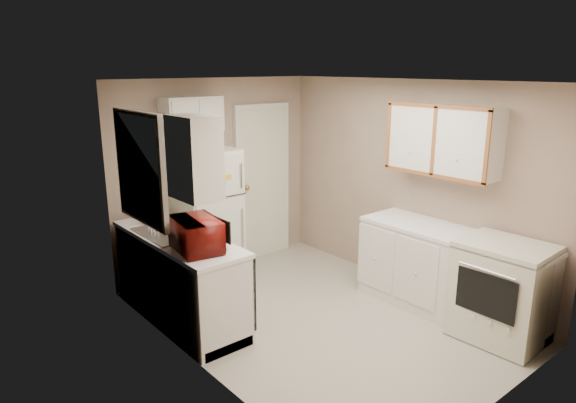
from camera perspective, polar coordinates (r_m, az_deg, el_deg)
floor at (r=5.49m, az=3.44°, el=-12.74°), size 3.80×3.80×0.00m
ceiling at (r=4.86m, az=3.89°, el=13.18°), size 3.80×3.80×0.00m
wall_left at (r=4.24m, az=-10.24°, el=-3.81°), size 3.80×3.80×0.00m
wall_right at (r=6.07m, az=13.29°, el=1.71°), size 3.80×3.80×0.00m
wall_back at (r=6.51m, az=-7.95°, el=2.86°), size 2.80×2.80×0.00m
wall_front at (r=3.96m, az=23.03°, el=-6.16°), size 2.80×2.80×0.00m
left_counter at (r=5.38m, az=-11.92°, el=-8.32°), size 0.60×1.80×0.90m
dishwasher at (r=5.03m, az=-5.70°, el=-9.29°), size 0.03×0.58×0.72m
sink at (r=5.36m, az=-12.92°, el=-3.78°), size 0.54×0.74×0.16m
microwave at (r=4.75m, az=-10.09°, el=-3.64°), size 0.58×0.38×0.36m
soap_bottle at (r=5.65m, az=-15.34°, el=-1.48°), size 0.09×0.09×0.16m
window_blinds at (r=5.07m, az=-16.01°, el=3.60°), size 0.10×0.98×1.08m
upper_cabinet_left at (r=4.35m, az=-10.34°, el=4.83°), size 0.30×0.45×0.70m
refrigerator at (r=6.10m, az=-9.07°, el=-1.77°), size 0.68×0.66×1.62m
cabinet_over_fridge at (r=6.06m, az=-10.69°, el=9.51°), size 0.70×0.30×0.40m
interior_door at (r=6.91m, az=-2.80°, el=2.15°), size 0.86×0.06×2.08m
right_counter at (r=5.63m, az=17.52°, el=-7.67°), size 0.60×2.00×0.90m
stove at (r=5.30m, az=22.67°, el=-9.18°), size 0.68×0.82×0.97m
upper_cabinet_right at (r=5.56m, az=16.85°, el=6.58°), size 0.30×1.20×0.70m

